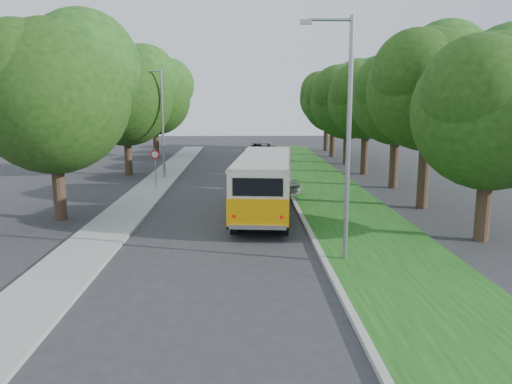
{
  "coord_description": "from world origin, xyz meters",
  "views": [
    {
      "loc": [
        0.86,
        -18.58,
        5.37
      ],
      "look_at": [
        1.44,
        2.59,
        1.5
      ],
      "focal_mm": 35.0,
      "sensor_mm": 36.0,
      "label": 1
    }
  ],
  "objects_px": {
    "lamppost_near": "(346,133)",
    "car_grey": "(259,151)",
    "vintage_bus": "(264,185)",
    "car_white": "(255,171)",
    "car_silver": "(278,181)",
    "car_blue": "(260,162)",
    "lamppost_far": "(161,120)"
  },
  "relations": [
    {
      "from": "vintage_bus",
      "to": "car_white",
      "type": "relative_size",
      "value": 2.11
    },
    {
      "from": "lamppost_far",
      "to": "car_grey",
      "type": "xyz_separation_m",
      "value": [
        7.07,
        11.98,
        -3.35
      ]
    },
    {
      "from": "vintage_bus",
      "to": "car_silver",
      "type": "xyz_separation_m",
      "value": [
        1.1,
        6.03,
        -0.79
      ]
    },
    {
      "from": "vintage_bus",
      "to": "car_silver",
      "type": "distance_m",
      "value": 6.18
    },
    {
      "from": "lamppost_far",
      "to": "vintage_bus",
      "type": "height_order",
      "value": "lamppost_far"
    },
    {
      "from": "car_silver",
      "to": "car_white",
      "type": "distance_m",
      "value": 3.84
    },
    {
      "from": "lamppost_far",
      "to": "car_silver",
      "type": "distance_m",
      "value": 9.93
    },
    {
      "from": "car_silver",
      "to": "car_blue",
      "type": "height_order",
      "value": "car_blue"
    },
    {
      "from": "car_grey",
      "to": "vintage_bus",
      "type": "bearing_deg",
      "value": -77.23
    },
    {
      "from": "car_blue",
      "to": "car_white",
      "type": "bearing_deg",
      "value": -100.84
    },
    {
      "from": "lamppost_near",
      "to": "car_silver",
      "type": "relative_size",
      "value": 2.1
    },
    {
      "from": "car_silver",
      "to": "car_blue",
      "type": "xyz_separation_m",
      "value": [
        -0.76,
        8.79,
        0.12
      ]
    },
    {
      "from": "car_white",
      "to": "car_grey",
      "type": "height_order",
      "value": "car_grey"
    },
    {
      "from": "vintage_bus",
      "to": "car_silver",
      "type": "relative_size",
      "value": 2.55
    },
    {
      "from": "vintage_bus",
      "to": "car_white",
      "type": "height_order",
      "value": "vintage_bus"
    },
    {
      "from": "car_blue",
      "to": "car_grey",
      "type": "relative_size",
      "value": 0.97
    },
    {
      "from": "lamppost_near",
      "to": "car_white",
      "type": "height_order",
      "value": "lamppost_near"
    },
    {
      "from": "lamppost_near",
      "to": "lamppost_far",
      "type": "height_order",
      "value": "lamppost_near"
    },
    {
      "from": "lamppost_far",
      "to": "car_silver",
      "type": "height_order",
      "value": "lamppost_far"
    },
    {
      "from": "lamppost_near",
      "to": "car_grey",
      "type": "distance_m",
      "value": 30.75
    },
    {
      "from": "vintage_bus",
      "to": "lamppost_far",
      "type": "bearing_deg",
      "value": 125.97
    },
    {
      "from": "lamppost_far",
      "to": "car_silver",
      "type": "xyz_separation_m",
      "value": [
        7.7,
        -5.22,
        -3.47
      ]
    },
    {
      "from": "car_blue",
      "to": "vintage_bus",
      "type": "bearing_deg",
      "value": -96.22
    },
    {
      "from": "lamppost_near",
      "to": "car_grey",
      "type": "xyz_separation_m",
      "value": [
        -1.84,
        30.48,
        -3.61
      ]
    },
    {
      "from": "vintage_bus",
      "to": "car_white",
      "type": "distance_m",
      "value": 9.67
    },
    {
      "from": "car_silver",
      "to": "vintage_bus",
      "type": "bearing_deg",
      "value": -119.59
    },
    {
      "from": "vintage_bus",
      "to": "lamppost_near",
      "type": "bearing_deg",
      "value": -66.71
    },
    {
      "from": "car_silver",
      "to": "car_grey",
      "type": "xyz_separation_m",
      "value": [
        -0.63,
        17.21,
        0.11
      ]
    },
    {
      "from": "lamppost_near",
      "to": "lamppost_far",
      "type": "relative_size",
      "value": 1.07
    },
    {
      "from": "car_white",
      "to": "car_blue",
      "type": "height_order",
      "value": "car_blue"
    },
    {
      "from": "lamppost_near",
      "to": "car_white",
      "type": "xyz_separation_m",
      "value": [
        -2.51,
        16.89,
        -3.61
      ]
    },
    {
      "from": "lamppost_near",
      "to": "car_blue",
      "type": "xyz_separation_m",
      "value": [
        -1.97,
        22.07,
        -3.6
      ]
    }
  ]
}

